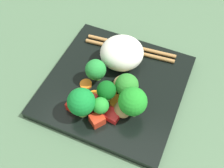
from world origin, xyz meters
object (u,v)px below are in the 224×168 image
(rice_mound, at_px, (122,53))
(broccoli_floret_0, at_px, (106,91))
(carrot_slice_0, at_px, (95,97))
(square_plate, at_px, (115,85))
(chopstick_pair, at_px, (130,48))

(rice_mound, relative_size, broccoli_floret_0, 1.59)
(broccoli_floret_0, bearing_deg, rice_mound, -177.37)
(carrot_slice_0, bearing_deg, square_plate, 150.74)
(rice_mound, relative_size, chopstick_pair, 0.44)
(square_plate, bearing_deg, broccoli_floret_0, -0.98)
(carrot_slice_0, bearing_deg, broccoli_floret_0, 88.59)
(carrot_slice_0, height_order, chopstick_pair, chopstick_pair)
(square_plate, distance_m, carrot_slice_0, 0.05)
(broccoli_floret_0, relative_size, carrot_slice_0, 1.94)
(chopstick_pair, bearing_deg, broccoli_floret_0, 88.02)
(square_plate, bearing_deg, chopstick_pair, -179.55)
(square_plate, height_order, carrot_slice_0, carrot_slice_0)
(broccoli_floret_0, distance_m, carrot_slice_0, 0.04)
(square_plate, height_order, broccoli_floret_0, broccoli_floret_0)
(square_plate, distance_m, rice_mound, 0.07)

